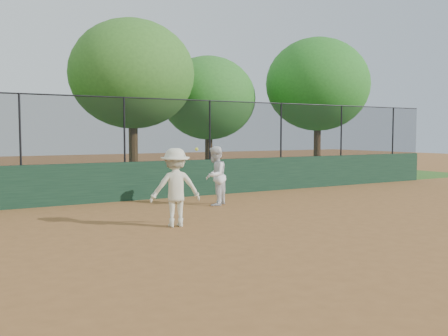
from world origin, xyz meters
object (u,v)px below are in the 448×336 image
tree_3 (209,98)px  tree_4 (318,85)px  player_main (175,187)px  tree_2 (132,74)px  player_second (215,176)px

tree_3 → tree_4: size_ratio=0.84×
player_main → tree_4: tree_4 is taller
player_main → tree_4: (12.13, 9.11, 3.63)m
tree_2 → tree_3: size_ratio=1.15×
tree_2 → tree_4: (9.79, 0.19, 0.09)m
player_second → tree_2: bearing=-131.5°
player_second → tree_2: 7.41m
player_main → player_second: bearing=45.2°
player_second → player_main: 3.41m
player_main → tree_2: size_ratio=0.27×
tree_2 → tree_4: bearing=1.1°
player_second → tree_4: (9.73, 6.69, 3.65)m
tree_4 → tree_3: bearing=163.5°
player_second → tree_4: size_ratio=0.25×
player_main → tree_4: bearing=36.9°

